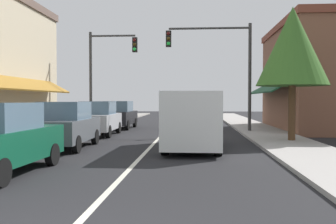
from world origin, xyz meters
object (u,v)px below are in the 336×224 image
(parked_car_far_left, at_px, (119,115))
(van_in_lane, at_px, (193,119))
(parked_car_second_left, at_px, (66,125))
(traffic_signal_left_corner, at_px, (105,66))
(tree_right_near, at_px, (293,47))
(parked_car_third_left, at_px, (98,119))
(traffic_signal_mast_arm, at_px, (222,59))

(parked_car_far_left, distance_m, van_in_lane, 11.11)
(parked_car_second_left, relative_size, traffic_signal_left_corner, 0.68)
(tree_right_near, bearing_deg, parked_car_third_left, 162.90)
(traffic_signal_left_corner, relative_size, tree_right_near, 1.05)
(parked_car_third_left, bearing_deg, parked_car_second_left, -90.18)
(parked_car_third_left, bearing_deg, tree_right_near, -18.33)
(van_in_lane, bearing_deg, traffic_signal_mast_arm, 79.12)
(van_in_lane, relative_size, traffic_signal_left_corner, 0.86)
(parked_car_second_left, distance_m, parked_car_third_left, 5.29)
(parked_car_far_left, xyz_separation_m, tree_right_near, (9.01, -7.58, 3.22))
(parked_car_far_left, bearing_deg, parked_car_third_left, -90.45)
(van_in_lane, xyz_separation_m, tree_right_near, (4.22, 2.43, 2.96))
(traffic_signal_mast_arm, bearing_deg, parked_car_second_left, -130.28)
(van_in_lane, distance_m, traffic_signal_mast_arm, 8.23)
(parked_car_second_left, relative_size, tree_right_near, 0.71)
(traffic_signal_mast_arm, bearing_deg, parked_car_far_left, 158.46)
(parked_car_second_left, bearing_deg, parked_car_far_left, 88.54)
(parked_car_far_left, xyz_separation_m, van_in_lane, (4.80, -10.01, 0.27))
(tree_right_near, bearing_deg, traffic_signal_left_corner, 144.75)
(parked_car_far_left, distance_m, traffic_signal_mast_arm, 7.60)
(tree_right_near, bearing_deg, traffic_signal_mast_arm, 117.49)
(traffic_signal_mast_arm, xyz_separation_m, tree_right_near, (2.63, -5.06, -0.05))
(parked_car_second_left, relative_size, parked_car_far_left, 1.00)
(parked_car_second_left, height_order, parked_car_third_left, same)
(parked_car_far_left, xyz_separation_m, traffic_signal_mast_arm, (6.38, -2.52, 3.27))
(parked_car_second_left, distance_m, parked_car_far_left, 10.06)
(traffic_signal_left_corner, bearing_deg, traffic_signal_mast_arm, -14.30)
(parked_car_third_left, xyz_separation_m, van_in_lane, (4.91, -5.24, 0.27))
(parked_car_second_left, xyz_separation_m, parked_car_third_left, (-0.10, 5.29, 0.00))
(parked_car_second_left, bearing_deg, parked_car_third_left, 89.67)
(parked_car_second_left, relative_size, traffic_signal_mast_arm, 0.67)
(parked_car_far_left, relative_size, tree_right_near, 0.71)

